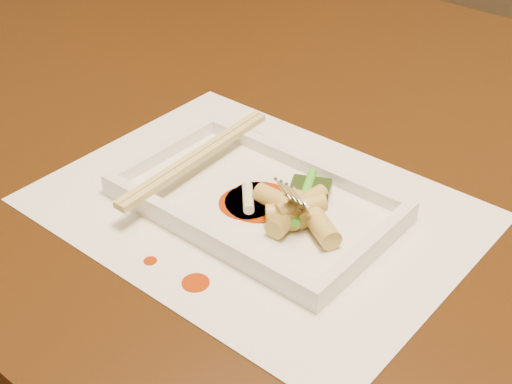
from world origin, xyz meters
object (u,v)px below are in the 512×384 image
Objects in this scene: placemat at (256,208)px; table at (304,189)px; fork at (332,152)px; plate_base at (256,204)px; chopstick_a at (193,156)px.

table is at bearing 111.08° from placemat.
fork is (0.14, -0.16, 0.18)m from table.
placemat is 2.86× the size of fork.
plate_base is at bearing -165.58° from fork.
chopstick_a is at bearing -173.25° from fork.
fork is at bearing 14.42° from plate_base.
chopstick_a reaches higher than placemat.
table is at bearing 111.08° from plate_base.
plate_base is at bearing 0.00° from chopstick_a.
chopstick_a is (-0.08, 0.00, 0.02)m from plate_base.
fork is at bearing 14.42° from placemat.
chopstick_a reaches higher than table.
placemat is at bearing 0.00° from chopstick_a.
chopstick_a is 0.16m from fork.
chopstick_a is 1.53× the size of fork.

